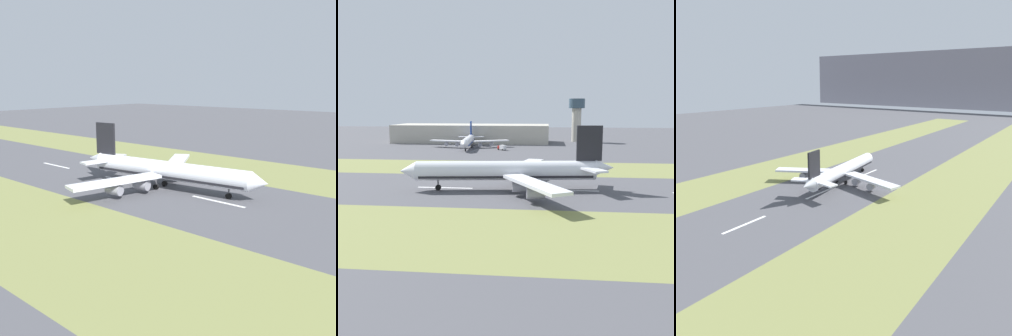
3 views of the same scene
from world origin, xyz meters
The scene contains 7 objects.
ground_plane centered at (0.00, 0.00, 0.00)m, with size 800.00×800.00×0.00m, color #4C4C51.
grass_median_west centered at (-45.00, 0.00, 0.00)m, with size 40.00×600.00×0.01m, color olive.
grass_median_east centered at (45.00, 0.00, 0.00)m, with size 40.00×600.00×0.01m, color olive.
centreline_dash_near centered at (0.00, -57.14, 0.01)m, with size 1.20×18.00×0.01m, color silver.
centreline_dash_mid centered at (0.00, -17.14, 0.01)m, with size 1.20×18.00×0.01m, color silver.
centreline_dash_far centered at (0.00, 22.86, 0.01)m, with size 1.20×18.00×0.01m, color silver.
airplane_main_jet centered at (-1.08, 0.98, 6.02)m, with size 63.56×67.13×20.20m.
Camera 1 is at (93.45, 82.10, 33.56)m, focal length 42.00 mm.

